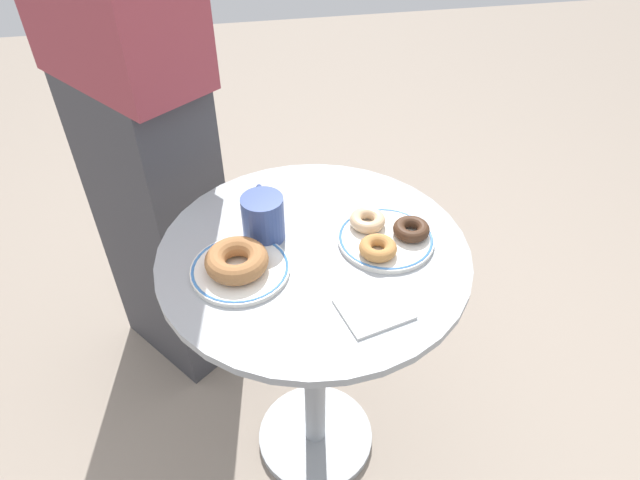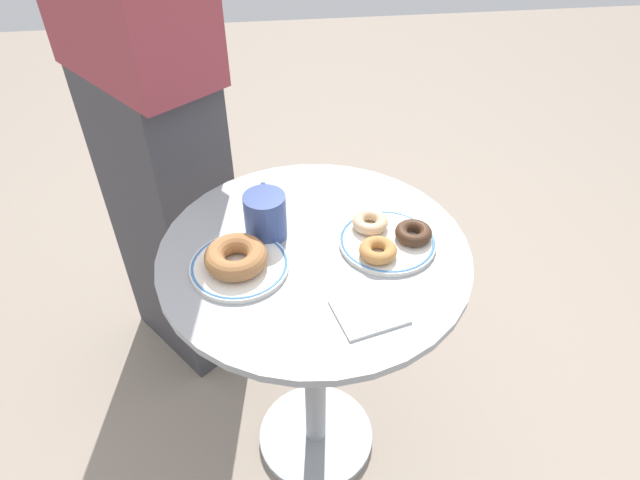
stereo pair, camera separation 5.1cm
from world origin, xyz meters
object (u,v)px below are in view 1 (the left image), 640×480
at_px(plate_left, 240,269).
at_px(plate_right, 386,239).
at_px(coffee_mug, 263,217).
at_px(person_figure, 132,103).
at_px(donut_old_fashioned, 378,248).
at_px(donut_cinnamon, 237,260).
at_px(donut_glazed, 367,220).
at_px(donut_chocolate, 412,231).
at_px(cafe_table, 314,322).
at_px(paper_napkin, 374,309).

distance_m(plate_left, plate_right, 0.31).
bearing_deg(coffee_mug, person_figure, 124.55).
height_order(coffee_mug, person_figure, person_figure).
bearing_deg(donut_old_fashioned, plate_left, 178.42).
distance_m(donut_cinnamon, donut_glazed, 0.30).
bearing_deg(donut_cinnamon, donut_old_fashioned, -1.21).
height_order(plate_left, donut_cinnamon, donut_cinnamon).
bearing_deg(donut_chocolate, plate_right, 174.91).
xyz_separation_m(plate_left, donut_cinnamon, (-0.00, -0.00, 0.03)).
bearing_deg(donut_cinnamon, plate_left, 20.36).
height_order(plate_right, donut_chocolate, donut_chocolate).
bearing_deg(donut_chocolate, cafe_table, 178.69).
distance_m(plate_right, person_figure, 0.71).
xyz_separation_m(donut_chocolate, paper_napkin, (-0.13, -0.18, -0.02)).
distance_m(donut_chocolate, person_figure, 0.75).
bearing_deg(coffee_mug, donut_cinnamon, -121.28).
bearing_deg(donut_chocolate, coffee_mug, 167.03).
relative_size(donut_old_fashioned, coffee_mug, 0.58).
distance_m(plate_left, donut_old_fashioned, 0.28).
bearing_deg(coffee_mug, plate_right, -14.63).
distance_m(cafe_table, person_figure, 0.69).
relative_size(cafe_table, plate_right, 3.66).
bearing_deg(donut_glazed, plate_right, -57.92).
bearing_deg(donut_glazed, person_figure, 139.86).
relative_size(cafe_table, plate_left, 3.76).
relative_size(donut_cinnamon, person_figure, 0.07).
distance_m(donut_old_fashioned, coffee_mug, 0.25).
bearing_deg(donut_chocolate, donut_glazed, 148.50).
distance_m(cafe_table, coffee_mug, 0.30).
bearing_deg(coffee_mug, donut_glazed, -4.94).
xyz_separation_m(donut_cinnamon, donut_chocolate, (0.37, 0.03, -0.01)).
height_order(plate_left, person_figure, person_figure).
height_order(donut_glazed, paper_napkin, donut_glazed).
bearing_deg(donut_chocolate, donut_old_fashioned, -154.40).
bearing_deg(plate_right, coffee_mug, 165.37).
height_order(cafe_table, paper_napkin, paper_napkin).
bearing_deg(cafe_table, paper_napkin, -66.41).
height_order(donut_cinnamon, person_figure, person_figure).
bearing_deg(plate_left, paper_napkin, -32.18).
height_order(plate_right, donut_cinnamon, donut_cinnamon).
bearing_deg(donut_glazed, donut_old_fashioned, -90.81).
height_order(paper_napkin, coffee_mug, coffee_mug).
bearing_deg(plate_left, donut_old_fashioned, -1.58).
bearing_deg(person_figure, coffee_mug, -55.45).
height_order(plate_right, person_figure, person_figure).
distance_m(plate_right, paper_napkin, 0.20).
bearing_deg(paper_napkin, person_figure, 124.78).
xyz_separation_m(paper_napkin, person_figure, (-0.45, 0.65, 0.13)).
bearing_deg(coffee_mug, donut_chocolate, -12.97).
relative_size(donut_old_fashioned, person_figure, 0.04).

